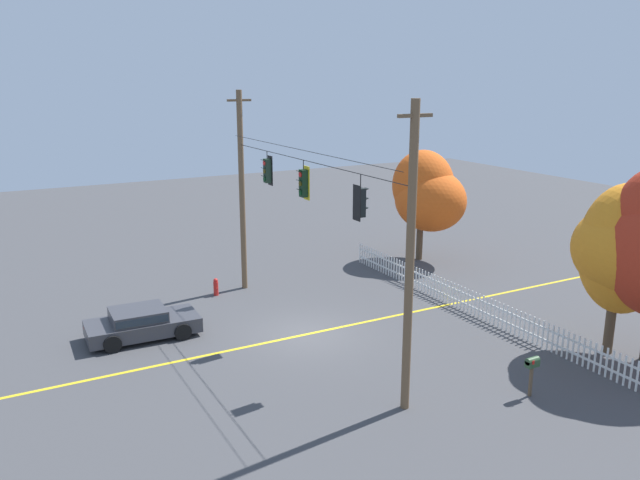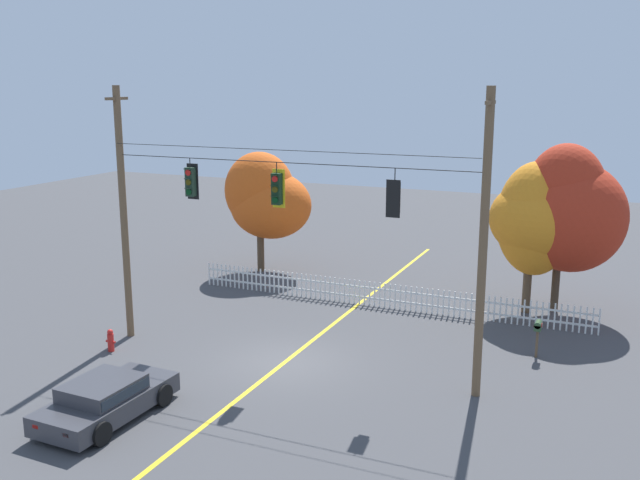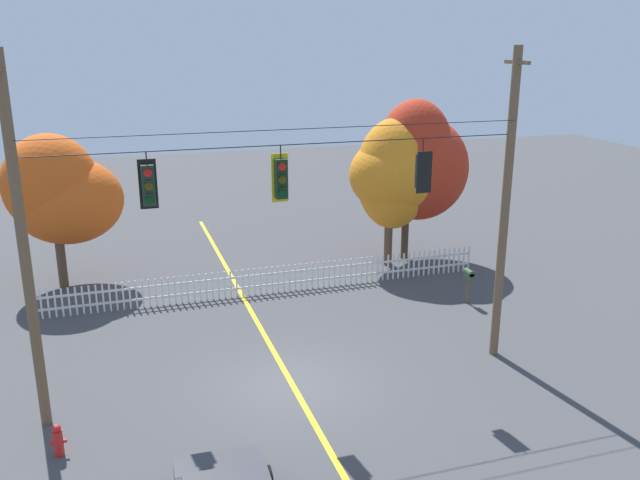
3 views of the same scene
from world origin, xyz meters
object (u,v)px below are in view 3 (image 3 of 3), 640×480
object	(u,v)px
autumn_maple_mid	(395,174)
traffic_signal_southbound_primary	(281,179)
autumn_oak_far_east	(418,162)
traffic_signal_northbound_primary	(148,185)
traffic_signal_northbound_secondary	(422,171)
autumn_maple_near_fence	(60,193)
fire_hydrant	(58,440)
roadside_mailbox	(469,276)

from	to	relation	value
autumn_maple_mid	traffic_signal_southbound_primary	bearing A→B (deg)	-128.85
autumn_oak_far_east	autumn_maple_mid	bearing A→B (deg)	-166.88
autumn_maple_mid	autumn_oak_far_east	distance (m)	1.22
traffic_signal_northbound_primary	traffic_signal_northbound_secondary	bearing A→B (deg)	-0.15
autumn_maple_near_fence	autumn_oak_far_east	size ratio (longest dim) A/B	0.86
traffic_signal_northbound_primary	autumn_oak_far_east	size ratio (longest dim) A/B	0.20
autumn_maple_near_fence	fire_hydrant	bearing A→B (deg)	-89.16
autumn_maple_near_fence	autumn_maple_mid	distance (m)	13.05
traffic_signal_northbound_primary	fire_hydrant	world-z (taller)	traffic_signal_northbound_primary
autumn_maple_mid	roadside_mailbox	xyz separation A→B (m)	(0.78, -4.94, -2.79)
traffic_signal_northbound_secondary	autumn_oak_far_east	world-z (taller)	autumn_oak_far_east
roadside_mailbox	fire_hydrant	bearing A→B (deg)	-158.48
traffic_signal_southbound_primary	autumn_maple_near_fence	world-z (taller)	traffic_signal_southbound_primary
traffic_signal_northbound_primary	roadside_mailbox	distance (m)	12.65
traffic_signal_northbound_secondary	autumn_maple_near_fence	world-z (taller)	traffic_signal_northbound_secondary
fire_hydrant	traffic_signal_northbound_secondary	bearing A→B (deg)	9.00
roadside_mailbox	autumn_maple_near_fence	bearing A→B (deg)	154.83
traffic_signal_northbound_secondary	fire_hydrant	distance (m)	11.15
traffic_signal_southbound_primary	autumn_oak_far_east	xyz separation A→B (m)	(8.16, 9.00, -1.56)
autumn_maple_mid	roadside_mailbox	bearing A→B (deg)	-80.98
autumn_maple_near_fence	autumn_maple_mid	size ratio (longest dim) A/B	0.96
fire_hydrant	roadside_mailbox	size ratio (longest dim) A/B	0.62
autumn_maple_near_fence	traffic_signal_northbound_primary	bearing A→B (deg)	-75.36
traffic_signal_southbound_primary	roadside_mailbox	size ratio (longest dim) A/B	1.13
traffic_signal_northbound_secondary	autumn_maple_mid	world-z (taller)	traffic_signal_northbound_secondary
traffic_signal_northbound_secondary	fire_hydrant	bearing A→B (deg)	-171.00
autumn_maple_near_fence	traffic_signal_northbound_secondary	bearing A→B (deg)	-46.32
autumn_oak_far_east	fire_hydrant	xyz separation A→B (m)	(-13.91, -10.55, -3.86)
traffic_signal_southbound_primary	roadside_mailbox	world-z (taller)	traffic_signal_southbound_primary
traffic_signal_northbound_primary	fire_hydrant	xyz separation A→B (m)	(-2.51, -1.55, -5.47)
traffic_signal_southbound_primary	autumn_maple_near_fence	bearing A→B (deg)	119.98
traffic_signal_northbound_primary	roadside_mailbox	xyz separation A→B (m)	(11.06, 3.81, -4.81)
traffic_signal_southbound_primary	fire_hydrant	xyz separation A→B (m)	(-5.75, -1.55, -5.42)
traffic_signal_northbound_primary	roadside_mailbox	size ratio (longest dim) A/B	1.08
traffic_signal_southbound_primary	autumn_maple_mid	size ratio (longest dim) A/B	0.24
autumn_oak_far_east	traffic_signal_southbound_primary	bearing A→B (deg)	-132.18
traffic_signal_northbound_secondary	autumn_maple_mid	xyz separation A→B (m)	(3.14, 8.76, -1.93)
traffic_signal_northbound_primary	autumn_maple_mid	distance (m)	13.64
autumn_maple_mid	autumn_maple_near_fence	bearing A→B (deg)	173.30
traffic_signal_northbound_secondary	roadside_mailbox	world-z (taller)	traffic_signal_northbound_secondary
autumn_maple_mid	autumn_oak_far_east	bearing A→B (deg)	13.12
traffic_signal_northbound_primary	autumn_oak_far_east	distance (m)	14.61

